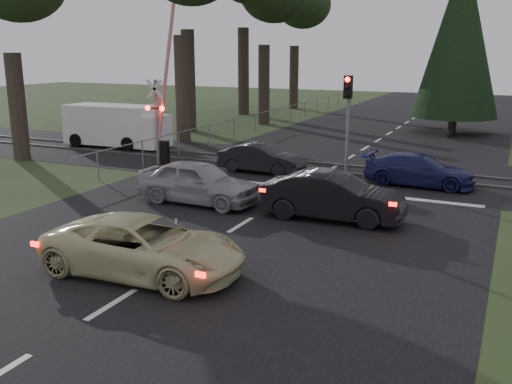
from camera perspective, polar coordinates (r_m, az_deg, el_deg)
The scene contains 16 objects.
ground at distance 14.54m, azimuth -6.80°, elevation -6.52°, with size 120.00×120.00×0.00m, color #293B1A.
road at distance 23.30m, azimuth 6.07°, elevation 1.38°, with size 14.00×100.00×0.01m, color black.
rail_corridor at distance 25.16m, azimuth 7.54°, elevation 2.29°, with size 120.00×8.00×0.01m, color black.
stop_line at distance 21.64m, azimuth 4.54°, elevation 0.45°, with size 13.00×0.35×0.00m, color silver.
rail_near at distance 24.40m, azimuth 6.98°, elevation 2.05°, with size 120.00×0.12×0.10m, color #59544C.
rail_far at distance 25.90m, azimuth 8.07°, elevation 2.71°, with size 120.00×0.12×0.10m, color #59544C.
crossing_signal at distance 25.97m, azimuth -9.46°, elevation 7.18°, with size 1.62×0.38×6.96m.
traffic_signal_center at distance 23.20m, azimuth 9.16°, elevation 8.24°, with size 0.32×0.48×4.10m.
conifer_tree at distance 37.76m, azimuth 19.71°, elevation 14.65°, with size 5.20×5.20×11.00m.
fence_left at distance 37.57m, azimuth 0.91°, elevation 6.28°, with size 0.10×36.00×1.20m, color slate, non-canonical shape.
cream_coupe at distance 13.47m, azimuth -11.15°, elevation -5.39°, with size 2.21×4.79×1.33m, color beige.
dark_hatchback at distance 17.56m, azimuth 7.65°, elevation -0.47°, with size 1.53×4.38×1.44m, color black.
silver_car at distance 19.37m, azimuth -5.79°, elevation 0.98°, with size 1.72×4.28×1.46m, color #94979B.
blue_sedan at distance 22.69m, azimuth 16.00°, elevation 2.12°, with size 1.69×4.16×1.21m, color #1A1E50.
dark_car_far at distance 24.15m, azimuth 0.54°, elevation 3.36°, with size 1.28×3.66×1.21m, color black.
white_van at distance 31.56m, azimuth -13.57°, elevation 6.45°, with size 5.73×2.39×2.21m.
Camera 1 is at (7.20, -11.57, 5.09)m, focal length 40.00 mm.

